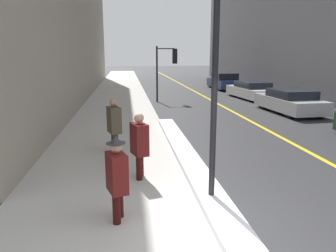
{
  "coord_description": "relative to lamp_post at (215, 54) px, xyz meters",
  "views": [
    {
      "loc": [
        -1.49,
        -4.44,
        2.92
      ],
      "look_at": [
        -0.4,
        4.0,
        1.05
      ],
      "focal_mm": 35.0,
      "sensor_mm": 36.0,
      "label": 1
    }
  ],
  "objects": [
    {
      "name": "ground_plane",
      "position": [
        -0.16,
        -1.54,
        -2.92
      ],
      "size": [
        160.0,
        160.0,
        0.0
      ],
      "primitive_type": "plane",
      "color": "#2D2D30"
    },
    {
      "name": "traffic_light_near",
      "position": [
        0.99,
        14.3,
        -0.47
      ],
      "size": [
        1.31,
        0.33,
        3.4
      ],
      "rotation": [
        0.0,
        0.0,
        -0.11
      ],
      "color": "black",
      "rests_on": "ground"
    },
    {
      "name": "pedestrian_in_fedora",
      "position": [
        -1.85,
        -0.54,
        -2.06
      ],
      "size": [
        0.42,
        0.55,
        1.57
      ],
      "rotation": [
        0.0,
        0.0,
        -1.26
      ],
      "color": "#340C0C",
      "rests_on": "ground"
    },
    {
      "name": "parked_car_white",
      "position": [
        6.69,
        14.96,
        -2.37
      ],
      "size": [
        2.21,
        4.52,
        1.15
      ],
      "rotation": [
        0.0,
        0.0,
        1.67
      ],
      "color": "silver",
      "rests_on": "ground"
    },
    {
      "name": "lamp_post",
      "position": [
        0.0,
        0.0,
        0.0
      ],
      "size": [
        0.28,
        0.28,
        4.88
      ],
      "color": "black",
      "rests_on": "ground"
    },
    {
      "name": "snow_bank_curb",
      "position": [
        0.02,
        2.92,
        -2.84
      ],
      "size": [
        0.6,
        9.91,
        0.16
      ],
      "color": "white",
      "rests_on": "ground"
    },
    {
      "name": "pedestrian_with_shoulder_bag",
      "position": [
        -2.03,
        3.7,
        -2.0
      ],
      "size": [
        0.46,
        0.77,
        1.66
      ],
      "rotation": [
        0.0,
        0.0,
        -1.26
      ],
      "color": "#2A241B",
      "rests_on": "ground"
    },
    {
      "name": "parked_car_navy",
      "position": [
        6.7,
        21.27,
        -2.28
      ],
      "size": [
        1.99,
        4.21,
        1.37
      ],
      "rotation": [
        0.0,
        0.0,
        1.6
      ],
      "color": "navy",
      "rests_on": "ground"
    },
    {
      "name": "sidewalk_slab",
      "position": [
        -2.16,
        13.46,
        -2.92
      ],
      "size": [
        4.0,
        80.0,
        0.01
      ],
      "color": "#B2AFA8",
      "rests_on": "ground"
    },
    {
      "name": "pedestrian_nearside",
      "position": [
        -1.37,
        1.47,
        -2.04
      ],
      "size": [
        0.44,
        0.58,
        1.59
      ],
      "rotation": [
        0.0,
        0.0,
        -1.26
      ],
      "color": "#340C0C",
      "rests_on": "ground"
    },
    {
      "name": "road_centre_stripe",
      "position": [
        3.84,
        13.46,
        -2.92
      ],
      "size": [
        0.16,
        80.0,
        0.0
      ],
      "color": "gold",
      "rests_on": "ground"
    },
    {
      "name": "parked_car_silver",
      "position": [
        6.58,
        9.53,
        -2.34
      ],
      "size": [
        2.08,
        4.31,
        1.19
      ],
      "rotation": [
        0.0,
        0.0,
        1.63
      ],
      "color": "#B2B2B7",
      "rests_on": "ground"
    }
  ]
}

